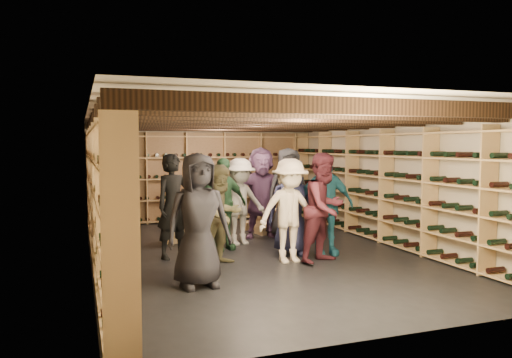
{
  "coord_description": "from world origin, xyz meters",
  "views": [
    {
      "loc": [
        -2.88,
        -8.02,
        1.87
      ],
      "look_at": [
        0.03,
        0.2,
        1.26
      ],
      "focal_mm": 35.0,
      "sensor_mm": 36.0,
      "label": 1
    }
  ],
  "objects_px": {
    "crate_stack_right": "(269,222)",
    "person_12": "(288,193)",
    "crate_loose": "(253,225)",
    "person_8": "(325,208)",
    "person_10": "(222,204)",
    "person_1": "(174,206)",
    "person_2": "(222,215)",
    "crate_stack_left": "(177,229)",
    "person_11": "(261,192)",
    "person_6": "(292,206)",
    "person_9": "(240,202)",
    "person_0": "(198,220)",
    "person_3": "(290,211)",
    "person_7": "(225,200)",
    "person_4": "(325,204)"
  },
  "relations": [
    {
      "from": "crate_stack_right",
      "to": "person_12",
      "type": "distance_m",
      "value": 0.91
    },
    {
      "from": "crate_loose",
      "to": "person_8",
      "type": "relative_size",
      "value": 0.29
    },
    {
      "from": "person_10",
      "to": "person_12",
      "type": "xyz_separation_m",
      "value": [
        1.52,
        0.56,
        0.08
      ]
    },
    {
      "from": "person_1",
      "to": "person_12",
      "type": "height_order",
      "value": "person_12"
    },
    {
      "from": "person_1",
      "to": "person_2",
      "type": "xyz_separation_m",
      "value": [
        0.62,
        -0.69,
        -0.08
      ]
    },
    {
      "from": "crate_stack_left",
      "to": "person_11",
      "type": "relative_size",
      "value": 0.29
    },
    {
      "from": "person_2",
      "to": "crate_stack_left",
      "type": "bearing_deg",
      "value": 75.05
    },
    {
      "from": "person_11",
      "to": "person_12",
      "type": "height_order",
      "value": "person_11"
    },
    {
      "from": "person_11",
      "to": "crate_loose",
      "type": "bearing_deg",
      "value": 88.38
    },
    {
      "from": "crate_stack_right",
      "to": "person_6",
      "type": "distance_m",
      "value": 2.04
    },
    {
      "from": "person_9",
      "to": "person_0",
      "type": "bearing_deg",
      "value": -128.02
    },
    {
      "from": "crate_stack_right",
      "to": "person_1",
      "type": "height_order",
      "value": "person_1"
    },
    {
      "from": "crate_stack_left",
      "to": "person_12",
      "type": "bearing_deg",
      "value": -10.36
    },
    {
      "from": "person_12",
      "to": "person_11",
      "type": "bearing_deg",
      "value": 151.38
    },
    {
      "from": "crate_loose",
      "to": "person_11",
      "type": "relative_size",
      "value": 0.28
    },
    {
      "from": "person_2",
      "to": "person_8",
      "type": "height_order",
      "value": "person_8"
    },
    {
      "from": "person_3",
      "to": "person_12",
      "type": "distance_m",
      "value": 1.99
    },
    {
      "from": "person_3",
      "to": "person_12",
      "type": "height_order",
      "value": "person_12"
    },
    {
      "from": "person_8",
      "to": "person_7",
      "type": "bearing_deg",
      "value": 87.88
    },
    {
      "from": "person_10",
      "to": "person_2",
      "type": "bearing_deg",
      "value": -118.25
    },
    {
      "from": "person_12",
      "to": "person_10",
      "type": "bearing_deg",
      "value": -155.16
    },
    {
      "from": "person_7",
      "to": "person_12",
      "type": "xyz_separation_m",
      "value": [
        1.22,
        -0.3,
        0.12
      ]
    },
    {
      "from": "person_12",
      "to": "person_8",
      "type": "bearing_deg",
      "value": -92.44
    },
    {
      "from": "person_3",
      "to": "person_9",
      "type": "height_order",
      "value": "person_3"
    },
    {
      "from": "person_11",
      "to": "person_7",
      "type": "bearing_deg",
      "value": -171.68
    },
    {
      "from": "person_12",
      "to": "person_2",
      "type": "bearing_deg",
      "value": -133.8
    },
    {
      "from": "person_6",
      "to": "person_8",
      "type": "distance_m",
      "value": 0.74
    },
    {
      "from": "person_9",
      "to": "person_4",
      "type": "bearing_deg",
      "value": -58.92
    },
    {
      "from": "person_8",
      "to": "person_12",
      "type": "xyz_separation_m",
      "value": [
        0.25,
        2.01,
        0.03
      ]
    },
    {
      "from": "person_12",
      "to": "person_7",
      "type": "bearing_deg",
      "value": 170.7
    },
    {
      "from": "person_0",
      "to": "person_2",
      "type": "distance_m",
      "value": 1.23
    },
    {
      "from": "crate_stack_left",
      "to": "crate_stack_right",
      "type": "xyz_separation_m",
      "value": [
        1.97,
        0.22,
        0.0
      ]
    },
    {
      "from": "person_3",
      "to": "person_10",
      "type": "xyz_separation_m",
      "value": [
        -0.75,
        1.27,
        -0.0
      ]
    },
    {
      "from": "person_4",
      "to": "person_10",
      "type": "height_order",
      "value": "person_4"
    },
    {
      "from": "person_1",
      "to": "person_3",
      "type": "height_order",
      "value": "person_1"
    },
    {
      "from": "person_6",
      "to": "person_11",
      "type": "distance_m",
      "value": 1.62
    },
    {
      "from": "person_9",
      "to": "person_11",
      "type": "relative_size",
      "value": 0.89
    },
    {
      "from": "crate_loose",
      "to": "person_12",
      "type": "xyz_separation_m",
      "value": [
        0.29,
        -1.26,
        0.81
      ]
    },
    {
      "from": "crate_stack_left",
      "to": "person_4",
      "type": "relative_size",
      "value": 0.31
    },
    {
      "from": "crate_loose",
      "to": "person_2",
      "type": "relative_size",
      "value": 0.32
    },
    {
      "from": "person_0",
      "to": "person_7",
      "type": "bearing_deg",
      "value": 63.24
    },
    {
      "from": "person_12",
      "to": "crate_stack_left",
      "type": "bearing_deg",
      "value": 174.14
    },
    {
      "from": "person_3",
      "to": "person_10",
      "type": "bearing_deg",
      "value": 119.81
    },
    {
      "from": "person_2",
      "to": "person_4",
      "type": "xyz_separation_m",
      "value": [
        1.83,
        0.1,
        0.08
      ]
    },
    {
      "from": "person_8",
      "to": "person_11",
      "type": "distance_m",
      "value": 2.32
    },
    {
      "from": "crate_stack_right",
      "to": "person_6",
      "type": "relative_size",
      "value": 0.33
    },
    {
      "from": "crate_stack_right",
      "to": "person_4",
      "type": "relative_size",
      "value": 0.31
    },
    {
      "from": "person_0",
      "to": "person_7",
      "type": "relative_size",
      "value": 1.13
    },
    {
      "from": "person_9",
      "to": "person_12",
      "type": "xyz_separation_m",
      "value": [
        1.08,
        0.23,
        0.1
      ]
    },
    {
      "from": "person_1",
      "to": "person_12",
      "type": "relative_size",
      "value": 0.95
    }
  ]
}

